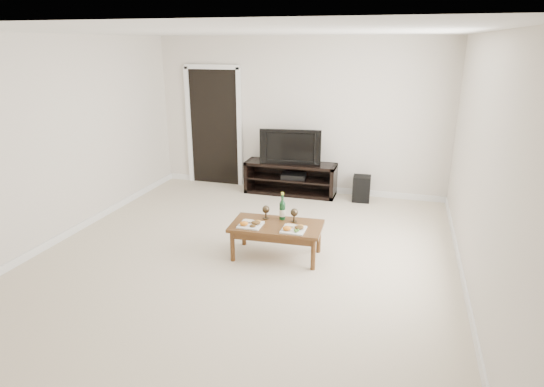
{
  "coord_description": "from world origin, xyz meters",
  "views": [
    {
      "loc": [
        1.73,
        -4.77,
        2.5
      ],
      "look_at": [
        0.22,
        0.39,
        0.7
      ],
      "focal_mm": 30.0,
      "sensor_mm": 36.0,
      "label": 1
    }
  ],
  "objects": [
    {
      "name": "television",
      "position": [
        -0.07,
        2.5,
        0.84
      ],
      "size": [
        1.03,
        0.27,
        0.59
      ],
      "primitive_type": "imported",
      "rotation": [
        0.0,
        0.0,
        0.14
      ],
      "color": "black",
      "rests_on": "media_console"
    },
    {
      "name": "coffee_table",
      "position": [
        0.37,
        0.08,
        0.21
      ],
      "size": [
        1.12,
        0.65,
        0.42
      ],
      "primitive_type": "cube",
      "rotation": [
        0.0,
        0.0,
        0.05
      ],
      "color": "#5B3519",
      "rests_on": "ground"
    },
    {
      "name": "wine_bottle",
      "position": [
        0.39,
        0.27,
        0.59
      ],
      "size": [
        0.07,
        0.07,
        0.35
      ],
      "primitive_type": "cylinder",
      "color": "#0F3719",
      "rests_on": "coffee_table"
    },
    {
      "name": "av_receiver",
      "position": [
        -0.01,
        2.48,
        0.33
      ],
      "size": [
        0.43,
        0.34,
        0.08
      ],
      "primitive_type": "cube",
      "rotation": [
        0.0,
        0.0,
        0.1
      ],
      "color": "black",
      "rests_on": "media_console"
    },
    {
      "name": "subwoofer",
      "position": [
        1.15,
        2.46,
        0.21
      ],
      "size": [
        0.3,
        0.3,
        0.42
      ],
      "primitive_type": "cube",
      "rotation": [
        0.0,
        0.0,
        0.05
      ],
      "color": "black",
      "rests_on": "ground"
    },
    {
      "name": "plate_right",
      "position": [
        0.61,
        -0.03,
        0.45
      ],
      "size": [
        0.27,
        0.27,
        0.07
      ],
      "primitive_type": "cube",
      "color": "white",
      "rests_on": "coffee_table"
    },
    {
      "name": "back_wall",
      "position": [
        0.0,
        2.77,
        1.3
      ],
      "size": [
        5.0,
        0.04,
        2.6
      ],
      "primitive_type": "cube",
      "color": "silver",
      "rests_on": "ground"
    },
    {
      "name": "plate_left",
      "position": [
        0.08,
        -0.04,
        0.45
      ],
      "size": [
        0.27,
        0.27,
        0.07
      ],
      "primitive_type": "cube",
      "color": "white",
      "rests_on": "coffee_table"
    },
    {
      "name": "floor",
      "position": [
        0.0,
        0.0,
        0.0
      ],
      "size": [
        5.5,
        5.5,
        0.0
      ],
      "primitive_type": "plane",
      "color": "beige",
      "rests_on": "ground"
    },
    {
      "name": "goblet_left",
      "position": [
        0.19,
        0.23,
        0.51
      ],
      "size": [
        0.09,
        0.09,
        0.17
      ],
      "primitive_type": null,
      "color": "#3C3121",
      "rests_on": "coffee_table"
    },
    {
      "name": "doorway",
      "position": [
        -1.55,
        2.73,
        1.02
      ],
      "size": [
        0.9,
        0.02,
        2.05
      ],
      "primitive_type": "cube",
      "color": "black",
      "rests_on": "ground"
    },
    {
      "name": "goblet_right",
      "position": [
        0.55,
        0.23,
        0.51
      ],
      "size": [
        0.09,
        0.09,
        0.17
      ],
      "primitive_type": null,
      "color": "#3C3121",
      "rests_on": "coffee_table"
    },
    {
      "name": "media_console",
      "position": [
        -0.07,
        2.5,
        0.28
      ],
      "size": [
        1.55,
        0.45,
        0.55
      ],
      "primitive_type": "cube",
      "color": "black",
      "rests_on": "ground"
    },
    {
      "name": "ceiling",
      "position": [
        0.0,
        0.0,
        2.62
      ],
      "size": [
        5.0,
        5.5,
        0.04
      ],
      "primitive_type": "cube",
      "color": "white",
      "rests_on": "back_wall"
    }
  ]
}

